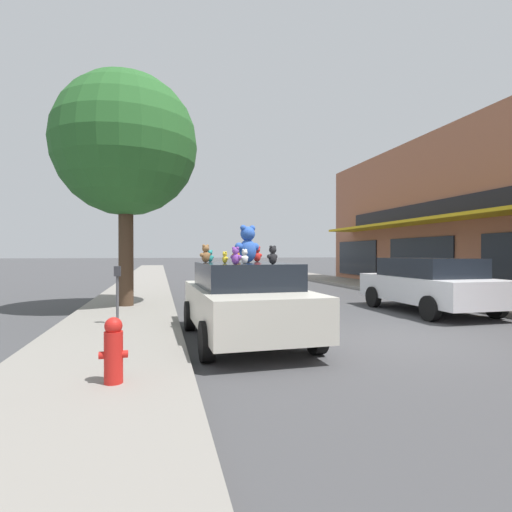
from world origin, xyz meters
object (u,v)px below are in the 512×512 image
Objects in this scene: teddy_bear_red at (257,254)px; teddy_bear_orange at (237,254)px; fire_hydrant at (114,350)px; teddy_bear_yellow at (225,258)px; plush_art_car at (245,299)px; parked_car_far_center at (429,283)px; street_tree at (126,145)px; parking_meter at (117,287)px; teddy_bear_purple at (236,256)px; teddy_bear_giant at (248,244)px; teddy_bear_white at (245,257)px; teddy_bear_black at (273,255)px; teddy_bear_brown at (206,254)px; teddy_bear_teal at (210,256)px.

teddy_bear_red is 1.00× the size of teddy_bear_orange.
teddy_bear_red reaches higher than fire_hydrant.
fire_hydrant is (-1.74, -2.43, -1.08)m from teddy_bear_yellow.
parked_car_far_center reaches higher than plush_art_car.
street_tree is 5.05m from parking_meter.
teddy_bear_purple is at bearing -151.57° from parked_car_far_center.
teddy_bear_orange reaches higher than teddy_bear_purple.
teddy_bear_white is at bearing 55.74° from teddy_bear_giant.
fire_hydrant is at bearing 7.81° from teddy_bear_white.
teddy_bear_red is 5.69m from parked_car_far_center.
teddy_bear_black is 1.80m from teddy_bear_brown.
teddy_bear_orange reaches higher than parking_meter.
teddy_bear_brown is 0.08× the size of parked_car_far_center.
teddy_bear_brown is at bearing 45.82° from teddy_bear_orange.
teddy_bear_giant is 2.22× the size of teddy_bear_orange.
teddy_bear_brown is at bearing -66.36° from street_tree.
teddy_bear_teal is 0.04× the size of street_tree.
teddy_bear_teal is (-0.41, 1.64, -0.00)m from teddy_bear_white.
teddy_bear_brown is (-0.85, 0.10, -0.19)m from teddy_bear_giant.
street_tree is at bearing 116.77° from plush_art_car.
teddy_bear_brown is at bearing -25.37° from teddy_bear_giant.
parking_meter is at bearing -88.79° from street_tree.
teddy_bear_red and teddy_bear_orange have the same top height.
plush_art_car is 0.92m from teddy_bear_yellow.
teddy_bear_white reaches higher than plush_art_car.
teddy_bear_orange reaches higher than fire_hydrant.
teddy_bear_red is 0.05× the size of street_tree.
parked_car_far_center is 9.46m from fire_hydrant.
teddy_bear_black is at bearing 121.49° from teddy_bear_orange.
teddy_bear_yellow is 1.01m from teddy_bear_orange.
parking_meter is at bearing 23.39° from teddy_bear_yellow.
teddy_bear_giant is at bearing -24.10° from parking_meter.
teddy_bear_white is 0.04× the size of street_tree.
teddy_bear_purple is at bearing -69.24° from street_tree.
parking_meter is (-1.96, 0.60, -0.68)m from teddy_bear_teal.
plush_art_car is at bearing -137.56° from teddy_bear_white.
plush_art_car is at bearing 50.69° from teddy_bear_red.
teddy_bear_red is at bearing 61.68° from plush_art_car.
teddy_bear_yellow is at bearing -165.51° from plush_art_car.
teddy_bear_white is at bearing -103.49° from plush_art_car.
fire_hydrant is at bearing 80.41° from teddy_bear_orange.
teddy_bear_brown reaches higher than parked_car_far_center.
street_tree is (-2.43, 5.43, 3.24)m from teddy_bear_white.
parking_meter is (-8.43, -0.78, 0.13)m from parked_car_far_center.
teddy_bear_black is at bearing 76.13° from teddy_bear_giant.
street_tree reaches higher than plush_art_car.
parked_car_far_center is (6.07, 3.03, -0.81)m from teddy_bear_white.
plush_art_car is 1.41m from teddy_bear_teal.
street_tree reaches higher than teddy_bear_orange.
fire_hydrant is (-2.15, -2.55, -0.26)m from plush_art_car.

